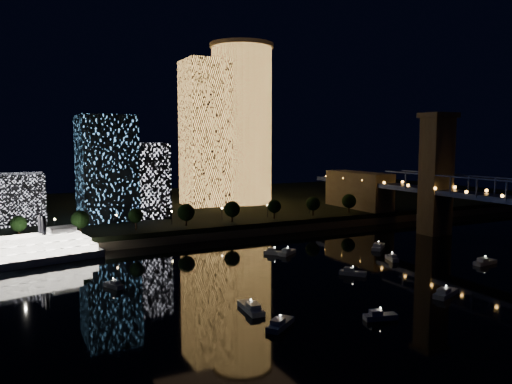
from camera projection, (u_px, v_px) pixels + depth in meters
ground at (400, 286)px, 133.93m from camera, size 520.00×520.00×0.00m
far_bank at (195, 206)px, 275.61m from camera, size 420.00×160.00×5.00m
seawall at (260, 231)px, 206.52m from camera, size 420.00×6.00×3.00m
tower_cylindrical at (242, 124)px, 268.24m from camera, size 34.00×34.00×84.58m
tower_rectangular at (207, 133)px, 259.57m from camera, size 23.48×23.48×74.72m
midrise_blocks at (71, 179)px, 207.03m from camera, size 99.38×34.67×44.42m
riverboat at (15, 253)px, 154.66m from camera, size 52.82×20.46×15.61m
motorboats at (356, 275)px, 141.92m from camera, size 116.25×70.25×2.78m
esplanade_trees at (206, 211)px, 201.22m from camera, size 165.86×6.88×8.94m
street_lamps at (172, 215)px, 201.10m from camera, size 132.70×0.70×5.65m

